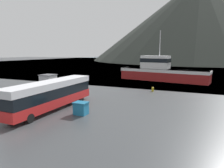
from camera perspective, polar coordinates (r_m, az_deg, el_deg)
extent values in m
plane|color=#475B6B|center=(155.06, 18.23, 6.23)|extent=(240.00, 240.00, 0.00)
cone|color=#2D332D|center=(180.62, 23.52, 16.58)|extent=(167.62, 167.62, 64.60)
cube|color=red|center=(24.08, -16.73, -4.74)|extent=(2.50, 12.79, 1.00)
cube|color=black|center=(23.85, -16.85, -2.25)|extent=(2.45, 12.53, 1.14)
cube|color=silver|center=(23.69, -16.95, -0.05)|extent=(2.50, 12.79, 0.71)
cube|color=black|center=(29.00, -8.71, -0.39)|extent=(2.17, 0.07, 1.54)
cylinder|color=black|center=(28.27, -12.58, -3.57)|extent=(0.30, 0.90, 0.90)
cylinder|color=black|center=(27.09, -8.85, -4.01)|extent=(0.30, 0.90, 0.90)
cylinder|color=black|center=(21.90, -26.46, -8.04)|extent=(0.30, 0.90, 0.90)
cylinder|color=black|center=(20.35, -22.44, -9.04)|extent=(0.30, 0.90, 0.90)
cube|color=silver|center=(27.63, -21.32, -2.24)|extent=(2.22, 4.57, 2.13)
cube|color=silver|center=(30.13, -17.28, -2.05)|extent=(2.08, 2.02, 1.17)
cube|color=black|center=(29.24, -18.47, -0.53)|extent=(1.67, 0.16, 0.74)
cylinder|color=black|center=(30.58, -18.82, -3.08)|extent=(0.26, 0.71, 0.70)
cylinder|color=black|center=(29.53, -16.17, -3.37)|extent=(0.26, 0.71, 0.70)
cylinder|color=black|center=(27.70, -23.95, -4.62)|extent=(0.26, 0.71, 0.70)
cylinder|color=black|center=(26.53, -21.21, -5.03)|extent=(0.26, 0.71, 0.70)
cube|color=maroon|center=(47.60, 14.40, 2.54)|extent=(20.23, 7.64, 2.69)
cube|color=white|center=(47.50, 14.45, 3.75)|extent=(20.44, 7.71, 0.67)
cube|color=white|center=(48.02, 12.29, 6.10)|extent=(6.75, 4.11, 3.03)
cube|color=black|center=(48.00, 12.31, 6.64)|extent=(6.89, 4.22, 0.91)
cylinder|color=#B2B2B7|center=(47.69, 13.56, 11.30)|extent=(0.20, 0.20, 5.71)
cube|color=teal|center=(21.53, -8.86, -7.03)|extent=(1.33, 1.07, 1.21)
cube|color=#1A5F86|center=(21.36, -8.91, -5.31)|extent=(1.47, 1.18, 0.13)
cube|color=#B2B2B7|center=(39.60, -17.74, 0.80)|extent=(2.32, 2.37, 2.25)
cube|color=#4C4C51|center=(39.46, -17.83, 2.50)|extent=(2.55, 2.61, 0.12)
cylinder|color=#B29919|center=(34.22, 11.55, -1.74)|extent=(0.36, 0.36, 0.44)
sphere|color=#B29919|center=(34.16, 11.57, -1.19)|extent=(0.41, 0.41, 0.41)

